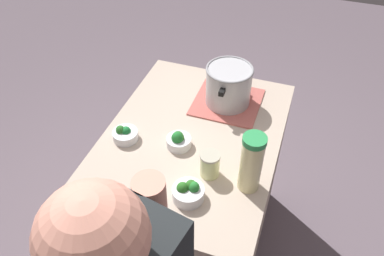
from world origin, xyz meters
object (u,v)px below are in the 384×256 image
Objects in this scene: cooking_pot at (229,85)px; mason_jar at (210,164)px; broccoli_bowl_center at (178,140)px; broccoli_bowl_back at (188,192)px; broccoli_bowl_front at (125,134)px; lemonade_pitcher at (251,163)px.

cooking_pot is 2.58× the size of mason_jar.
cooking_pot is 2.67× the size of broccoli_bowl_center.
broccoli_bowl_back is (0.26, 0.14, -0.00)m from broccoli_bowl_center.
broccoli_bowl_back is at bearing 28.23° from broccoli_bowl_center.
broccoli_bowl_back reaches higher than broccoli_bowl_front.
broccoli_bowl_back is (0.63, 0.01, -0.08)m from cooking_pot.
lemonade_pitcher is 0.18m from mason_jar.
broccoli_bowl_front is at bearing -119.69° from broccoli_bowl_back.
broccoli_bowl_center is 0.88× the size of broccoli_bowl_back.
broccoli_bowl_front is (-0.09, -0.59, -0.11)m from lemonade_pitcher.
lemonade_pitcher reaches higher than cooking_pot.
broccoli_bowl_back is (0.14, -0.04, -0.02)m from mason_jar.
cooking_pot is at bearing -179.01° from broccoli_bowl_back.
cooking_pot reaches higher than broccoli_bowl_front.
lemonade_pitcher is at bearing 81.86° from broccoli_bowl_front.
lemonade_pitcher reaches higher than mason_jar.
lemonade_pitcher is at bearing 70.61° from broccoli_bowl_center.
broccoli_bowl_back is at bearing -57.41° from lemonade_pitcher.
lemonade_pitcher is 0.38m from broccoli_bowl_center.
broccoli_bowl_center is 0.29m from broccoli_bowl_back.
lemonade_pitcher is 2.43× the size of broccoli_bowl_center.
cooking_pot is at bearing 137.45° from broccoli_bowl_front.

